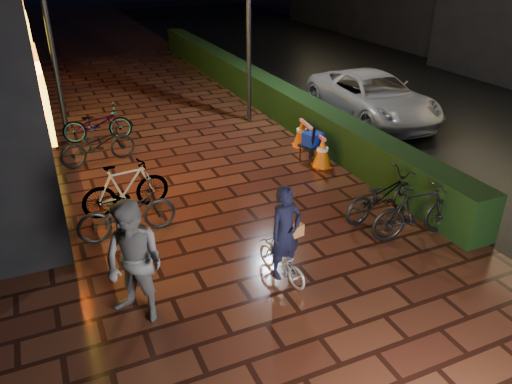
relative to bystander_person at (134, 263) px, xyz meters
name	(u,v)px	position (x,y,z in m)	size (l,w,h in m)	color
ground	(270,234)	(2.75, 1.31, -0.95)	(80.00, 80.00, 0.00)	#381911
asphalt_road	(447,105)	(11.75, 6.31, -0.95)	(11.00, 60.00, 0.01)	black
hedge	(256,87)	(6.05, 9.31, -0.45)	(0.70, 20.00, 1.00)	black
bystander_person	(134,263)	(0.00, 0.00, 0.00)	(0.92, 0.72, 1.90)	#5B5A5D
van	(373,97)	(8.56, 6.19, -0.26)	(2.28, 4.94, 1.37)	#AEAEB3
lamp_post_hedge	(249,26)	(5.01, 7.54, 1.84)	(0.48, 0.22, 5.07)	black
lamp_post_sf	(47,23)	(-0.21, 8.84, 2.06)	(0.52, 0.16, 5.47)	black
cyclist	(284,246)	(2.34, -0.03, -0.32)	(0.67, 1.24, 1.69)	silver
traffic_barrier	(312,142)	(5.37, 4.34, -0.58)	(0.66, 1.86, 0.75)	#E0600B
cart_assembly	(313,141)	(5.19, 4.00, -0.40)	(0.66, 0.70, 1.08)	black
parked_bikes_storefront	(109,161)	(0.40, 4.92, -0.45)	(2.13, 6.09, 1.07)	black
parked_bikes_hedge	(397,203)	(5.09, 0.59, -0.44)	(1.98, 1.65, 1.07)	black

